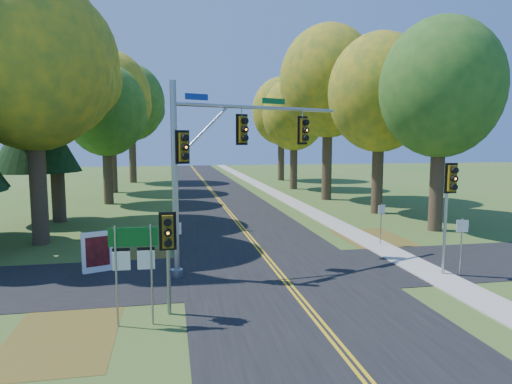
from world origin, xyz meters
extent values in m
plane|color=#386021|center=(0.00, 0.00, 0.00)|extent=(160.00, 160.00, 0.00)
cube|color=black|center=(0.00, 0.00, 0.01)|extent=(8.00, 160.00, 0.02)
cube|color=black|center=(0.00, 2.00, 0.01)|extent=(60.00, 6.00, 0.02)
cube|color=gold|center=(-0.10, 0.00, 0.03)|extent=(0.10, 160.00, 0.01)
cube|color=gold|center=(0.10, 0.00, 0.03)|extent=(0.10, 160.00, 0.01)
cube|color=#9E998E|center=(6.20, 0.00, 0.03)|extent=(1.60, 160.00, 0.06)
cube|color=brown|center=(-6.50, 4.00, 0.01)|extent=(4.00, 6.00, 0.00)
cube|color=brown|center=(6.80, 6.00, 0.01)|extent=(3.50, 8.00, 0.00)
cube|color=brown|center=(-7.50, -3.00, 0.01)|extent=(3.00, 5.00, 0.00)
cylinder|color=#38281C|center=(-11.20, 9.30, 3.38)|extent=(0.86, 0.86, 6.75)
ellipsoid|color=gold|center=(-11.20, 9.30, 9.55)|extent=(8.00, 8.00, 9.20)
sphere|color=gold|center=(-9.60, 10.50, 8.75)|extent=(4.80, 4.80, 4.80)
cylinder|color=#38281C|center=(11.50, 8.70, 3.04)|extent=(0.83, 0.83, 6.08)
ellipsoid|color=#497725|center=(11.50, 8.70, 8.60)|extent=(7.20, 7.20, 8.28)
sphere|color=#497725|center=(12.94, 9.78, 7.88)|extent=(4.32, 4.32, 4.32)
sphere|color=#497725|center=(10.24, 7.98, 9.32)|extent=(3.96, 3.96, 3.96)
cylinder|color=#38281C|center=(-11.80, 16.20, 3.71)|extent=(0.89, 0.89, 7.42)
ellipsoid|color=gold|center=(-11.80, 16.20, 10.43)|extent=(8.60, 8.60, 9.89)
sphere|color=gold|center=(-10.08, 17.49, 9.57)|extent=(5.16, 5.16, 5.16)
sphere|color=gold|center=(-13.30, 15.34, 11.29)|extent=(4.73, 4.73, 4.73)
cylinder|color=#38281C|center=(10.90, 15.50, 3.15)|extent=(0.84, 0.84, 6.30)
ellipsoid|color=gold|center=(10.90, 15.50, 8.96)|extent=(7.60, 7.60, 8.74)
sphere|color=gold|center=(12.42, 16.64, 8.20)|extent=(4.56, 4.56, 4.56)
sphere|color=gold|center=(9.57, 14.74, 9.72)|extent=(4.18, 4.18, 4.18)
cylinder|color=#38281C|center=(-9.60, 24.40, 2.81)|extent=(0.81, 0.81, 5.62)
ellipsoid|color=#497725|center=(-9.60, 24.40, 8.00)|extent=(6.80, 6.80, 7.82)
sphere|color=#497725|center=(-8.24, 25.42, 7.33)|extent=(4.08, 4.08, 4.08)
sphere|color=#497725|center=(-10.79, 23.72, 8.69)|extent=(3.74, 3.74, 3.74)
cylinder|color=#38281C|center=(9.80, 23.60, 3.83)|extent=(0.90, 0.90, 7.65)
ellipsoid|color=gold|center=(9.80, 23.60, 10.73)|extent=(8.80, 8.80, 10.12)
sphere|color=gold|center=(11.56, 24.92, 9.85)|extent=(5.28, 5.28, 5.28)
sphere|color=gold|center=(8.26, 22.72, 11.61)|extent=(4.84, 4.84, 4.84)
cylinder|color=#38281C|center=(-10.20, 33.10, 3.49)|extent=(0.87, 0.87, 6.98)
ellipsoid|color=gold|center=(-10.20, 33.10, 9.85)|extent=(8.20, 8.20, 9.43)
sphere|color=gold|center=(-8.56, 34.33, 9.03)|extent=(4.92, 4.92, 4.92)
sphere|color=gold|center=(-11.63, 32.28, 10.67)|extent=(4.51, 4.51, 4.51)
cylinder|color=#38281C|center=(9.20, 32.80, 2.93)|extent=(0.82, 0.82, 5.85)
ellipsoid|color=gold|center=(9.20, 32.80, 8.30)|extent=(7.00, 7.00, 8.05)
sphere|color=gold|center=(10.60, 33.85, 7.60)|extent=(4.20, 4.20, 4.20)
sphere|color=gold|center=(7.97, 32.10, 9.00)|extent=(3.85, 3.85, 3.85)
cylinder|color=#38281C|center=(-9.00, 44.00, 3.60)|extent=(0.88, 0.88, 7.20)
ellipsoid|color=#497725|center=(-9.00, 44.00, 10.14)|extent=(8.40, 8.40, 9.66)
sphere|color=#497725|center=(-7.32, 45.26, 9.30)|extent=(5.04, 5.04, 5.04)
sphere|color=#497725|center=(-10.47, 43.16, 10.98)|extent=(4.62, 4.62, 4.62)
cylinder|color=#38281C|center=(10.40, 43.50, 3.26)|extent=(0.85, 0.85, 6.53)
ellipsoid|color=gold|center=(10.40, 43.50, 9.26)|extent=(7.80, 7.80, 8.97)
sphere|color=gold|center=(11.96, 44.67, 8.47)|extent=(4.68, 4.68, 4.68)
sphere|color=gold|center=(9.04, 42.72, 10.04)|extent=(4.29, 4.29, 4.29)
cylinder|color=#38281C|center=(-13.00, 16.00, 1.71)|extent=(0.50, 0.50, 3.42)
cone|color=black|center=(-13.00, 16.00, 6.15)|extent=(5.60, 5.60, 5.45)
cone|color=black|center=(-13.00, 16.00, 10.04)|extent=(4.57, 4.57, 5.45)
cone|color=black|center=(-13.00, 16.00, 13.94)|extent=(3.55, 3.55, 5.45)
cylinder|color=#979B9F|center=(-4.20, 2.00, 3.92)|extent=(0.25, 0.25, 7.84)
cylinder|color=#979B9F|center=(-4.20, 2.00, 0.17)|extent=(0.49, 0.49, 0.34)
cylinder|color=#979B9F|center=(-0.34, 3.65, 6.94)|extent=(7.78, 3.44, 0.16)
cylinder|color=#979B9F|center=(-3.07, 2.48, 5.82)|extent=(2.37, 1.09, 2.31)
cylinder|color=#979B9F|center=(-1.32, 3.23, 6.74)|extent=(0.04, 0.04, 0.40)
cube|color=#72590C|center=(-1.32, 3.23, 5.98)|extent=(0.48, 0.46, 1.12)
cube|color=black|center=(-1.32, 3.23, 5.98)|extent=(0.55, 0.26, 1.32)
sphere|color=orange|center=(-1.22, 2.99, 5.98)|extent=(0.20, 0.20, 0.20)
cylinder|color=black|center=(-1.22, 2.99, 6.34)|extent=(0.32, 0.27, 0.27)
cylinder|color=black|center=(-1.22, 2.99, 5.98)|extent=(0.32, 0.27, 0.27)
cylinder|color=black|center=(-1.22, 2.99, 5.62)|extent=(0.32, 0.27, 0.27)
cylinder|color=#979B9F|center=(1.77, 4.55, 6.74)|extent=(0.04, 0.04, 0.40)
cube|color=#72590C|center=(1.77, 4.55, 5.98)|extent=(0.48, 0.46, 1.12)
cube|color=black|center=(1.77, 4.55, 5.98)|extent=(0.55, 0.26, 1.32)
sphere|color=orange|center=(1.87, 4.31, 5.98)|extent=(0.20, 0.20, 0.20)
cylinder|color=black|center=(1.87, 4.31, 6.34)|extent=(0.32, 0.27, 0.27)
cylinder|color=black|center=(1.87, 4.31, 5.98)|extent=(0.32, 0.27, 0.27)
cylinder|color=black|center=(1.87, 4.31, 5.62)|extent=(0.32, 0.27, 0.27)
cube|color=#72590C|center=(-3.88, 1.95, 5.26)|extent=(0.48, 0.46, 1.12)
cube|color=black|center=(-3.88, 1.95, 5.26)|extent=(0.55, 0.26, 1.32)
sphere|color=orange|center=(-3.78, 1.72, 5.26)|extent=(0.20, 0.20, 0.20)
cylinder|color=black|center=(-3.78, 1.72, 5.62)|extent=(0.32, 0.27, 0.27)
cylinder|color=black|center=(-3.78, 1.72, 5.26)|extent=(0.32, 0.27, 0.27)
cylinder|color=black|center=(-3.78, 1.72, 4.90)|extent=(0.32, 0.27, 0.27)
cube|color=navy|center=(-3.27, 2.39, 7.26)|extent=(0.94, 0.44, 0.25)
cube|color=#0C5926|center=(0.23, 3.89, 7.26)|extent=(1.15, 0.52, 0.25)
cylinder|color=#999CA1|center=(6.61, 0.29, 2.27)|extent=(0.12, 0.12, 4.54)
cube|color=#72590C|center=(6.61, 0.06, 4.03)|extent=(0.35, 0.31, 1.03)
cube|color=black|center=(6.61, 0.06, 4.03)|extent=(0.54, 0.03, 1.22)
sphere|color=orange|center=(6.60, -0.17, 4.03)|extent=(0.19, 0.19, 0.19)
cylinder|color=black|center=(6.60, -0.17, 4.36)|extent=(0.25, 0.17, 0.25)
cylinder|color=black|center=(6.60, -0.17, 4.03)|extent=(0.25, 0.17, 0.25)
cylinder|color=black|center=(6.60, -0.17, 3.70)|extent=(0.25, 0.17, 0.25)
cylinder|color=gray|center=(-4.50, -1.91, 1.63)|extent=(0.12, 0.12, 3.26)
cube|color=#72590C|center=(-4.49, -2.14, 2.75)|extent=(0.35, 0.31, 1.02)
cube|color=black|center=(-4.49, -2.14, 2.75)|extent=(0.53, 0.04, 1.20)
sphere|color=orange|center=(-4.49, -2.37, 2.75)|extent=(0.18, 0.18, 0.18)
cylinder|color=black|center=(-4.49, -2.37, 3.07)|extent=(0.25, 0.17, 0.24)
cylinder|color=black|center=(-4.49, -2.37, 2.75)|extent=(0.25, 0.17, 0.24)
cylinder|color=black|center=(-4.49, -2.37, 2.42)|extent=(0.25, 0.17, 0.24)
cylinder|color=gray|center=(-6.01, -2.61, 1.53)|extent=(0.06, 0.06, 3.07)
cylinder|color=gray|center=(-4.99, -2.64, 1.53)|extent=(0.06, 0.06, 3.07)
cube|color=#0C5419|center=(-5.50, -2.59, 2.71)|extent=(1.43, 0.09, 0.56)
cube|color=silver|center=(-5.50, -2.59, 2.71)|extent=(1.23, 0.05, 0.08)
cube|color=silver|center=(-5.86, -2.58, 1.99)|extent=(0.51, 0.06, 0.56)
cube|color=black|center=(-5.86, -2.58, 2.33)|extent=(0.51, 0.02, 0.10)
cube|color=silver|center=(-5.14, -2.60, 1.99)|extent=(0.51, 0.06, 0.56)
cube|color=black|center=(-5.14, -2.60, 2.33)|extent=(0.51, 0.02, 0.10)
cube|color=white|center=(-7.45, 3.34, 0.86)|extent=(1.23, 0.61, 1.73)
cube|color=maroon|center=(-7.42, 3.25, 0.91)|extent=(0.90, 0.37, 1.25)
cube|color=white|center=(-7.90, 3.17, 0.14)|extent=(0.10, 0.10, 0.29)
cube|color=white|center=(-7.01, 3.52, 0.14)|extent=(0.10, 0.10, 0.29)
cylinder|color=gray|center=(6.43, 5.64, 1.11)|extent=(0.05, 0.05, 2.23)
cube|color=silver|center=(6.44, 5.62, 1.92)|extent=(0.42, 0.13, 0.46)
cylinder|color=gray|center=(7.18, 0.00, 1.21)|extent=(0.05, 0.05, 2.42)
cube|color=silver|center=(7.17, -0.02, 2.09)|extent=(0.45, 0.17, 0.49)
cylinder|color=gray|center=(-4.20, 2.00, 1.17)|extent=(0.05, 0.05, 2.34)
cube|color=silver|center=(-4.20, 1.98, 2.02)|extent=(0.44, 0.13, 0.48)
camera|label=1|loc=(-4.40, -16.25, 5.59)|focal=32.00mm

